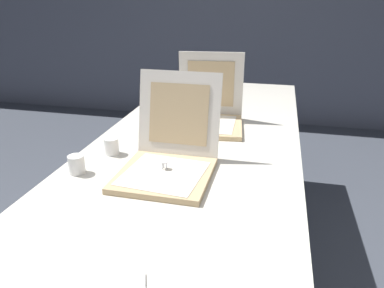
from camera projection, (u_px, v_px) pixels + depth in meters
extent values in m
cube|color=silver|center=(197.00, 144.00, 1.67)|extent=(0.92, 2.42, 0.03)
cylinder|color=#38383D|center=(180.00, 129.00, 2.92)|extent=(0.04, 0.04, 0.70)
cylinder|color=#38383D|center=(280.00, 137.00, 2.76)|extent=(0.04, 0.04, 0.70)
cube|color=tan|center=(165.00, 175.00, 1.33)|extent=(0.33, 0.33, 0.02)
cube|color=silver|center=(164.00, 173.00, 1.32)|extent=(0.30, 0.30, 0.00)
cube|color=silver|center=(179.00, 113.00, 1.45)|extent=(0.33, 0.08, 0.32)
cube|color=tan|center=(179.00, 114.00, 1.44)|extent=(0.24, 0.06, 0.23)
cylinder|color=white|center=(164.00, 162.00, 1.34)|extent=(0.03, 0.03, 0.00)
cylinder|color=white|center=(167.00, 166.00, 1.34)|extent=(0.01, 0.01, 0.03)
cylinder|color=white|center=(164.00, 164.00, 1.35)|extent=(0.01, 0.01, 0.03)
cylinder|color=white|center=(162.00, 166.00, 1.34)|extent=(0.01, 0.01, 0.03)
cube|color=tan|center=(208.00, 126.00, 1.82)|extent=(0.37, 0.37, 0.02)
cube|color=silver|center=(207.00, 123.00, 1.82)|extent=(0.29, 0.29, 0.00)
cube|color=silver|center=(211.00, 84.00, 1.90)|extent=(0.33, 0.07, 0.33)
cube|color=tan|center=(211.00, 84.00, 1.89)|extent=(0.24, 0.05, 0.24)
cylinder|color=white|center=(168.00, 108.00, 2.02)|extent=(0.06, 0.06, 0.07)
cylinder|color=white|center=(112.00, 146.00, 1.52)|extent=(0.06, 0.06, 0.07)
cylinder|color=white|center=(77.00, 164.00, 1.36)|extent=(0.06, 0.06, 0.07)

